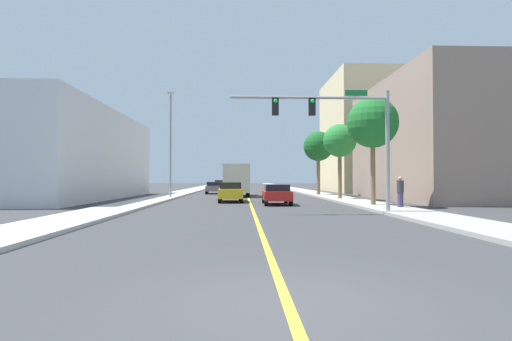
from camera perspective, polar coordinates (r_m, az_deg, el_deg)
name	(u,v)px	position (r m, az deg, el deg)	size (l,w,h in m)	color
ground	(246,193)	(47.64, -1.37, -3.20)	(192.00, 192.00, 0.00)	#38383A
sidewalk_left	(183,192)	(48.12, -10.33, -3.08)	(2.70, 168.00, 0.15)	beige
sidewalk_right	(309,192)	(48.32, 7.55, -3.08)	(2.70, 168.00, 0.15)	#9E9B93
lane_marking_center	(246,193)	(47.64, -1.37, -3.20)	(0.16, 144.00, 0.01)	yellow
building_left_near	(48,155)	(38.17, -27.40, 1.96)	(11.81, 22.78, 7.39)	silver
building_right_near	(457,140)	(37.45, 26.64, 3.88)	(12.66, 17.61, 9.83)	gray
building_right_far	(391,135)	(55.87, 18.61, 4.78)	(16.12, 14.07, 14.85)	beige
traffic_signal_mast	(340,123)	(20.16, 11.86, 6.64)	(7.80, 0.36, 5.90)	gray
street_lamp	(171,139)	(34.99, -12.03, 4.36)	(0.56, 0.28, 8.95)	gray
palm_near	(373,123)	(25.52, 16.22, 6.46)	(3.07, 3.07, 6.50)	brown
palm_mid	(340,141)	(32.92, 11.79, 4.07)	(2.65, 2.65, 5.93)	brown
palm_far	(318,147)	(40.50, 8.83, 3.34)	(2.95, 2.95, 6.26)	brown
car_gray	(214,188)	(45.51, -5.93, -2.42)	(2.02, 4.19, 1.33)	slate
car_yellow	(231,192)	(29.68, -3.62, -3.02)	(1.85, 4.51, 1.44)	gold
car_red	(277,194)	(26.53, 2.94, -3.32)	(1.78, 3.97, 1.33)	red
car_white	(221,185)	(60.57, -4.98, -2.05)	(2.08, 4.37, 1.47)	white
delivery_truck	(237,180)	(38.60, -2.74, -1.29)	(2.41, 7.46, 3.03)	red
pedestrian	(400,192)	(23.63, 19.79, -2.84)	(0.38, 0.38, 1.69)	#3F3859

